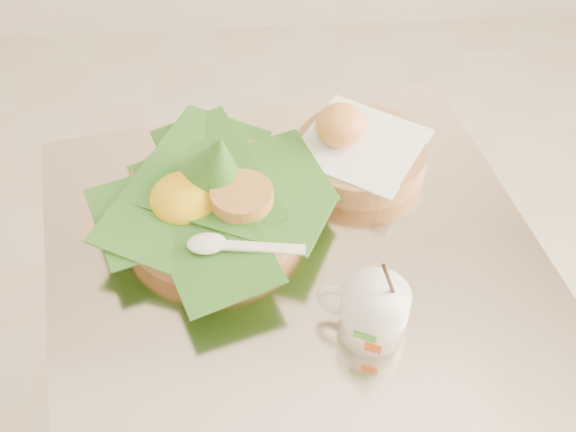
{
  "coord_description": "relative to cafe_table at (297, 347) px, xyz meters",
  "views": [
    {
      "loc": [
        0.1,
        -0.63,
        1.55
      ],
      "look_at": [
        0.15,
        0.04,
        0.82
      ],
      "focal_mm": 45.0,
      "sensor_mm": 36.0,
      "label": 1
    }
  ],
  "objects": [
    {
      "name": "cafe_table",
      "position": [
        0.0,
        0.0,
        0.0
      ],
      "size": [
        0.81,
        0.81,
        0.75
      ],
      "rotation": [
        0.0,
        0.0,
        0.17
      ],
      "color": "gray",
      "rests_on": "floor"
    },
    {
      "name": "rice_basket",
      "position": [
        -0.12,
        0.09,
        0.27
      ],
      "size": [
        0.34,
        0.34,
        0.17
      ],
      "rotation": [
        0.0,
        0.0,
        0.16
      ],
      "color": "#AC7C4A",
      "rests_on": "cafe_table"
    },
    {
      "name": "bread_basket",
      "position": [
        0.11,
        0.2,
        0.25
      ],
      "size": [
        0.25,
        0.25,
        0.11
      ],
      "rotation": [
        0.0,
        0.0,
        0.21
      ],
      "color": "#AC7C4A",
      "rests_on": "cafe_table"
    },
    {
      "name": "coffee_mug",
      "position": [
        0.08,
        -0.12,
        0.26
      ],
      "size": [
        0.12,
        0.09,
        0.15
      ],
      "rotation": [
        0.0,
        0.0,
        -0.42
      ],
      "color": "white",
      "rests_on": "cafe_table"
    }
  ]
}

